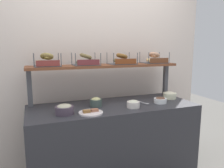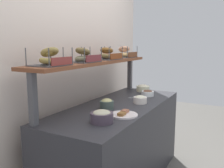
% 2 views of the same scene
% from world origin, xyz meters
% --- Properties ---
extents(back_wall, '(3.03, 0.06, 2.40)m').
position_xyz_m(back_wall, '(0.00, 0.55, 1.20)').
color(back_wall, silver).
rests_on(back_wall, ground_plane).
extents(deli_counter, '(1.83, 0.70, 0.85)m').
position_xyz_m(deli_counter, '(0.00, 0.00, 0.42)').
color(deli_counter, '#2D2D33').
rests_on(deli_counter, ground_plane).
extents(shelf_riser_left, '(0.05, 0.05, 0.40)m').
position_xyz_m(shelf_riser_left, '(-0.86, 0.27, 1.05)').
color(shelf_riser_left, '#4C4C51').
rests_on(shelf_riser_left, deli_counter).
extents(shelf_riser_right, '(0.05, 0.05, 0.40)m').
position_xyz_m(shelf_riser_right, '(0.86, 0.27, 1.05)').
color(shelf_riser_right, '#4C4C51').
rests_on(shelf_riser_right, deli_counter).
extents(upper_shelf, '(1.79, 0.32, 0.03)m').
position_xyz_m(upper_shelf, '(0.00, 0.27, 1.26)').
color(upper_shelf, brown).
rests_on(upper_shelf, shelf_riser_left).
extents(bowl_chocolate_spread, '(0.14, 0.14, 0.07)m').
position_xyz_m(bowl_chocolate_spread, '(0.54, -0.10, 0.88)').
color(bowl_chocolate_spread, white).
rests_on(bowl_chocolate_spread, deli_counter).
extents(bowl_tuna_salad, '(0.18, 0.18, 0.10)m').
position_xyz_m(bowl_tuna_salad, '(-0.55, -0.13, 0.90)').
color(bowl_tuna_salad, '#493C4A').
rests_on(bowl_tuna_salad, deli_counter).
extents(bowl_hummus, '(0.13, 0.13, 0.10)m').
position_xyz_m(bowl_hummus, '(-0.19, 0.03, 0.90)').
color(bowl_hummus, '#43534C').
rests_on(bowl_hummus, deli_counter).
extents(bowl_scallion_spread, '(0.14, 0.14, 0.08)m').
position_xyz_m(bowl_scallion_spread, '(0.16, -0.16, 0.89)').
color(bowl_scallion_spread, white).
rests_on(bowl_scallion_spread, deli_counter).
extents(bowl_potato_salad, '(0.16, 0.16, 0.09)m').
position_xyz_m(bowl_potato_salad, '(0.77, 0.05, 0.89)').
color(bowl_potato_salad, '#EBE9C0').
rests_on(bowl_potato_salad, deli_counter).
extents(serving_plate_white, '(0.24, 0.24, 0.04)m').
position_xyz_m(serving_plate_white, '(-0.31, -0.21, 0.86)').
color(serving_plate_white, white).
rests_on(serving_plate_white, deli_counter).
extents(serving_spoon_near_plate, '(0.07, 0.17, 0.01)m').
position_xyz_m(serving_spoon_near_plate, '(0.36, -0.07, 0.86)').
color(serving_spoon_near_plate, '#B7B7BC').
rests_on(serving_spoon_near_plate, deli_counter).
extents(bagel_basket_everything, '(0.28, 0.25, 0.15)m').
position_xyz_m(bagel_basket_everything, '(-0.66, 0.27, 1.33)').
color(bagel_basket_everything, '#4C4C51').
rests_on(bagel_basket_everything, upper_shelf).
extents(bagel_basket_poppy, '(0.30, 0.25, 0.14)m').
position_xyz_m(bagel_basket_poppy, '(-0.24, 0.25, 1.33)').
color(bagel_basket_poppy, '#4C4C51').
rests_on(bagel_basket_poppy, upper_shelf).
extents(bagel_basket_cinnamon_raisin, '(0.31, 0.26, 0.14)m').
position_xyz_m(bagel_basket_cinnamon_raisin, '(0.21, 0.25, 1.33)').
color(bagel_basket_cinnamon_raisin, '#4C4C51').
rests_on(bagel_basket_cinnamon_raisin, upper_shelf).
extents(bagel_basket_plain, '(0.31, 0.27, 0.15)m').
position_xyz_m(bagel_basket_plain, '(0.67, 0.27, 1.33)').
color(bagel_basket_plain, '#4C4C51').
rests_on(bagel_basket_plain, upper_shelf).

